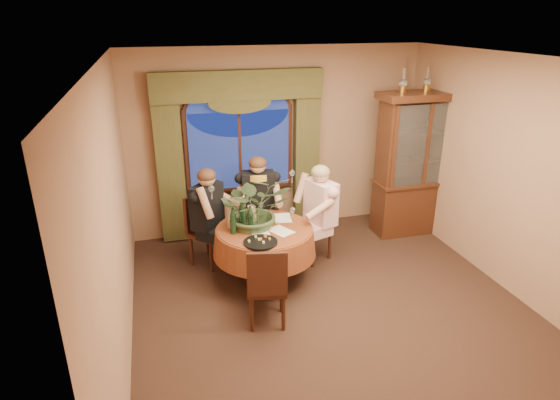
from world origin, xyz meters
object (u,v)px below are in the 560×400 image
object	(u,v)px
person_back	(208,219)
wine_bottle_3	(242,214)
oil_lamp_left	(403,81)
chair_back	(208,231)
dining_table	(265,255)
chair_front_left	(267,284)
wine_bottle_2	(233,221)
chair_right	(313,227)
chair_back_right	(264,221)
wine_bottle_1	(251,219)
oil_lamp_center	(427,80)
wine_bottle_0	(230,215)
person_scarf	(258,205)
person_pink	(320,215)
china_cabinet	(418,165)
stoneware_vase	(252,215)
oil_lamp_right	(451,79)
olive_bowl	(266,227)
centerpiece_plant	(254,181)

from	to	relation	value
person_back	wine_bottle_3	distance (m)	0.60
oil_lamp_left	chair_back	bearing A→B (deg)	-175.74
dining_table	oil_lamp_left	distance (m)	3.10
chair_front_left	wine_bottle_2	xyz separation A→B (m)	(-0.21, 0.79, 0.44)
chair_right	chair_back	world-z (taller)	same
chair_back_right	chair_back	size ratio (longest dim) A/B	1.00
wine_bottle_1	chair_back_right	bearing A→B (deg)	66.13
oil_lamp_center	wine_bottle_0	bearing A→B (deg)	-166.05
chair_front_left	person_scarf	size ratio (longest dim) A/B	0.67
chair_back	person_pink	xyz separation A→B (m)	(1.46, -0.39, 0.23)
wine_bottle_3	dining_table	bearing A→B (deg)	-28.11
oil_lamp_left	person_pink	world-z (taller)	oil_lamp_left
china_cabinet	person_pink	world-z (taller)	china_cabinet
stoneware_vase	wine_bottle_1	distance (m)	0.19
chair_right	wine_bottle_3	distance (m)	1.16
chair_back_right	chair_back	world-z (taller)	same
chair_back_right	person_pink	distance (m)	0.86
person_back	oil_lamp_right	bearing A→B (deg)	136.29
oil_lamp_left	person_back	distance (m)	3.31
chair_front_left	stoneware_vase	world-z (taller)	stoneware_vase
chair_right	person_back	bearing A→B (deg)	56.62
olive_bowl	dining_table	bearing A→B (deg)	108.64
centerpiece_plant	chair_front_left	bearing A→B (deg)	-95.47
wine_bottle_2	wine_bottle_3	distance (m)	0.23
chair_back	olive_bowl	xyz separation A→B (m)	(0.63, -0.69, 0.29)
oil_lamp_right	person_scarf	size ratio (longest dim) A/B	0.24
oil_lamp_center	wine_bottle_2	distance (m)	3.44
china_cabinet	person_pink	distance (m)	1.90
person_pink	wine_bottle_3	size ratio (longest dim) A/B	4.28
chair_front_left	person_back	distance (m)	1.48
person_pink	wine_bottle_3	world-z (taller)	person_pink
oil_lamp_center	person_back	bearing A→B (deg)	-174.31
person_pink	person_scarf	world-z (taller)	person_scarf
china_cabinet	person_scarf	world-z (taller)	china_cabinet
centerpiece_plant	wine_bottle_2	xyz separation A→B (m)	(-0.31, -0.17, -0.42)
person_scarf	wine_bottle_1	distance (m)	0.96
oil_lamp_left	oil_lamp_right	world-z (taller)	same
chair_back_right	wine_bottle_0	xyz separation A→B (m)	(-0.59, -0.66, 0.44)
china_cabinet	stoneware_vase	size ratio (longest dim) A/B	8.67
person_pink	wine_bottle_0	xyz separation A→B (m)	(-1.24, -0.15, 0.21)
person_back	olive_bowl	distance (m)	0.87
chair_back_right	olive_bowl	distance (m)	0.89
person_back	wine_bottle_3	world-z (taller)	person_back
person_pink	wine_bottle_0	size ratio (longest dim) A/B	4.28
oil_lamp_right	olive_bowl	size ratio (longest dim) A/B	2.20
centerpiece_plant	wine_bottle_3	size ratio (longest dim) A/B	2.96
dining_table	person_pink	xyz separation A→B (m)	(0.83, 0.27, 0.33)
china_cabinet	oil_lamp_left	bearing A→B (deg)	180.00
person_pink	centerpiece_plant	bearing A→B (deg)	81.13
oil_lamp_right	wine_bottle_0	bearing A→B (deg)	-167.56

